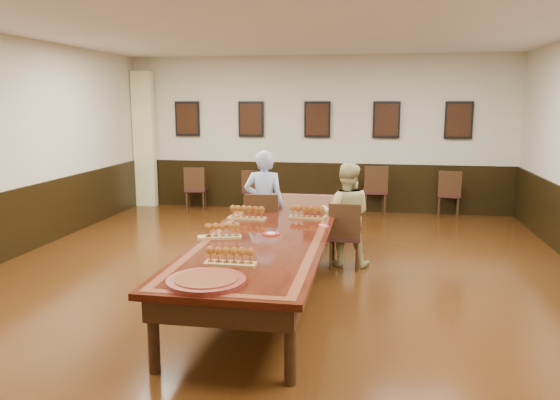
% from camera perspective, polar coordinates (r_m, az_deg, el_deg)
% --- Properties ---
extents(floor, '(8.00, 10.00, 0.02)m').
position_cam_1_polar(floor, '(6.85, -0.73, -9.08)').
color(floor, black).
rests_on(floor, ground).
extents(ceiling, '(8.00, 10.00, 0.02)m').
position_cam_1_polar(ceiling, '(6.54, -0.80, 18.61)').
color(ceiling, white).
rests_on(ceiling, floor).
extents(wall_back, '(8.00, 0.02, 3.20)m').
position_cam_1_polar(wall_back, '(11.45, 3.94, 6.90)').
color(wall_back, beige).
rests_on(wall_back, floor).
extents(chair_man, '(0.51, 0.55, 0.99)m').
position_cam_1_polar(chair_man, '(7.85, -1.75, -2.74)').
color(chair_man, '#331716').
rests_on(chair_man, floor).
extents(chair_woman, '(0.44, 0.48, 0.92)m').
position_cam_1_polar(chair_woman, '(7.56, 6.83, -3.59)').
color(chair_woman, '#331716').
rests_on(chair_woman, floor).
extents(spare_chair_a, '(0.50, 0.53, 0.91)m').
position_cam_1_polar(spare_chair_a, '(11.70, -8.78, 1.24)').
color(spare_chair_a, '#331716').
rests_on(spare_chair_a, floor).
extents(spare_chair_b, '(0.49, 0.51, 0.87)m').
position_cam_1_polar(spare_chair_b, '(11.46, -2.68, 1.05)').
color(spare_chair_b, '#331716').
rests_on(spare_chair_b, floor).
extents(spare_chair_c, '(0.52, 0.56, 1.00)m').
position_cam_1_polar(spare_chair_c, '(11.25, 9.86, 1.08)').
color(spare_chair_c, '#331716').
rests_on(spare_chair_c, floor).
extents(spare_chair_d, '(0.47, 0.51, 0.93)m').
position_cam_1_polar(spare_chair_d, '(11.36, 17.23, 0.67)').
color(spare_chair_d, '#331716').
rests_on(spare_chair_d, floor).
extents(person_man, '(0.61, 0.43, 1.58)m').
position_cam_1_polar(person_man, '(7.89, -1.67, -0.48)').
color(person_man, '#517CCC').
rests_on(person_man, floor).
extents(person_woman, '(0.72, 0.56, 1.44)m').
position_cam_1_polar(person_woman, '(7.60, 6.92, -1.52)').
color(person_woman, '#CDC480').
rests_on(person_woman, floor).
extents(pink_phone, '(0.14, 0.16, 0.01)m').
position_cam_1_polar(pink_phone, '(6.73, 4.56, -2.68)').
color(pink_phone, '#F1508B').
rests_on(pink_phone, conference_table).
extents(curtain, '(0.45, 0.18, 2.90)m').
position_cam_1_polar(curtain, '(12.25, -13.99, 6.14)').
color(curtain, beige).
rests_on(curtain, floor).
extents(wainscoting, '(8.00, 10.00, 1.00)m').
position_cam_1_polar(wainscoting, '(6.70, -0.74, -4.96)').
color(wainscoting, black).
rests_on(wainscoting, floor).
extents(conference_table, '(1.40, 5.00, 0.76)m').
position_cam_1_polar(conference_table, '(6.68, -0.74, -4.04)').
color(conference_table, black).
rests_on(conference_table, floor).
extents(posters, '(6.14, 0.04, 0.74)m').
position_cam_1_polar(posters, '(11.36, 3.92, 8.39)').
color(posters, black).
rests_on(posters, wall_back).
extents(flight_a, '(0.50, 0.17, 0.19)m').
position_cam_1_polar(flight_a, '(7.07, -3.48, -1.38)').
color(flight_a, olive).
rests_on(flight_a, conference_table).
extents(flight_b, '(0.48, 0.17, 0.18)m').
position_cam_1_polar(flight_b, '(7.12, 2.84, -1.32)').
color(flight_b, olive).
rests_on(flight_b, conference_table).
extents(flight_c, '(0.51, 0.27, 0.18)m').
position_cam_1_polar(flight_c, '(6.11, -6.27, -3.28)').
color(flight_c, olive).
rests_on(flight_c, conference_table).
extents(flight_d, '(0.49, 0.15, 0.18)m').
position_cam_1_polar(flight_d, '(5.11, -5.22, -5.95)').
color(flight_d, olive).
rests_on(flight_d, conference_table).
extents(red_plate_grp, '(0.19, 0.19, 0.02)m').
position_cam_1_polar(red_plate_grp, '(6.27, -0.94, -3.57)').
color(red_plate_grp, red).
rests_on(red_plate_grp, conference_table).
extents(carved_platter, '(0.85, 0.85, 0.05)m').
position_cam_1_polar(carved_platter, '(4.66, -7.73, -8.38)').
color(carved_platter, '#591611').
rests_on(carved_platter, conference_table).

